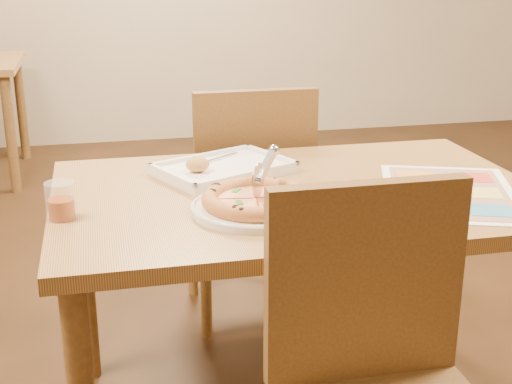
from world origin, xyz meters
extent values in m
cube|color=#A77642|center=(0.00, 0.00, 0.70)|extent=(1.30, 0.85, 0.04)
cylinder|color=brown|center=(-0.59, 0.36, 0.34)|extent=(0.06, 0.06, 0.68)
cylinder|color=brown|center=(0.59, 0.36, 0.34)|extent=(0.06, 0.06, 0.68)
cube|color=brown|center=(0.00, -0.51, 0.68)|extent=(0.42, 0.04, 0.45)
cube|color=brown|center=(0.00, 0.70, 0.45)|extent=(0.42, 0.42, 0.04)
cube|color=brown|center=(0.00, 0.51, 0.68)|extent=(0.42, 0.04, 0.45)
cylinder|color=brown|center=(-1.01, 2.43, 0.34)|extent=(0.06, 0.06, 0.68)
cylinder|color=brown|center=(-1.01, 3.17, 0.34)|extent=(0.06, 0.06, 0.68)
cylinder|color=silver|center=(-0.15, -0.14, 0.73)|extent=(0.39, 0.39, 0.02)
cylinder|color=#C87E44|center=(-0.15, -0.14, 0.74)|extent=(0.26, 0.26, 0.01)
cylinder|color=#F5CA85|center=(-0.15, -0.14, 0.75)|extent=(0.22, 0.22, 0.01)
torus|color=#C87E44|center=(-0.15, -0.14, 0.75)|extent=(0.27, 0.27, 0.04)
cylinder|color=silver|center=(-0.14, -0.14, 0.80)|extent=(0.05, 0.08, 0.09)
cube|color=silver|center=(-0.11, -0.09, 0.82)|extent=(0.08, 0.12, 0.06)
cube|color=silver|center=(-0.17, 0.19, 0.73)|extent=(0.43, 0.38, 0.02)
cube|color=silver|center=(-0.17, 0.19, 0.74)|extent=(0.15, 0.12, 0.00)
ellipsoid|color=#C79247|center=(-0.25, 0.16, 0.76)|extent=(0.07, 0.05, 0.04)
cylinder|color=#8C350A|center=(-0.61, -0.09, 0.75)|extent=(0.06, 0.06, 0.05)
cylinder|color=white|center=(-0.61, -0.09, 0.77)|extent=(0.07, 0.07, 0.09)
cube|color=white|center=(0.39, -0.12, 0.72)|extent=(0.48, 0.57, 0.00)
camera|label=1|loc=(-0.51, -1.75, 1.32)|focal=50.00mm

